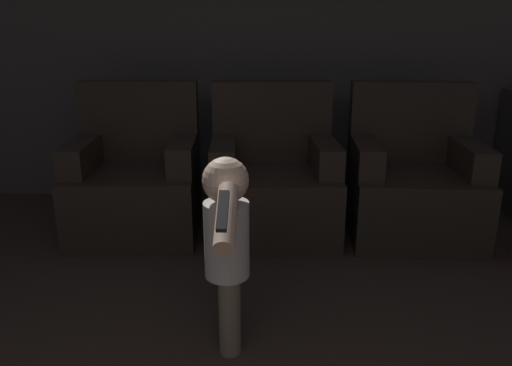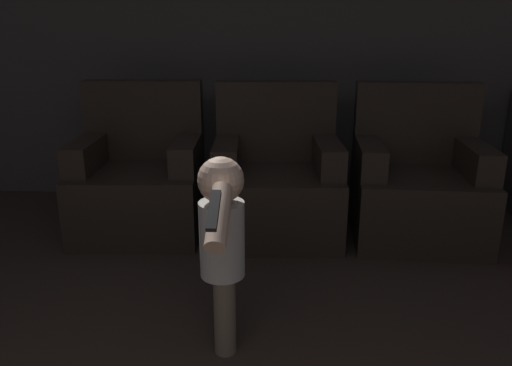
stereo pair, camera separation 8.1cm
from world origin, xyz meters
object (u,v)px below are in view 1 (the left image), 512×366
Objects in this scene: armchair_right at (412,184)px; person_toddler at (228,240)px; armchair_left at (137,182)px; armchair_middle at (273,183)px.

armchair_right is 1.77m from person_toddler.
armchair_middle is at bearing -3.40° from armchair_left.
armchair_left and armchair_middle have the same top height.
armchair_right is at bearing -49.08° from person_toddler.
armchair_middle is 0.95m from armchair_right.
person_toddler is at bearing -101.93° from armchair_middle.
armchair_left is 1.00× the size of armchair_right.
person_toddler is (0.74, -1.34, 0.16)m from armchair_left.
armchair_left is 1.90m from armchair_right.
armchair_middle is 1.36m from person_toddler.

